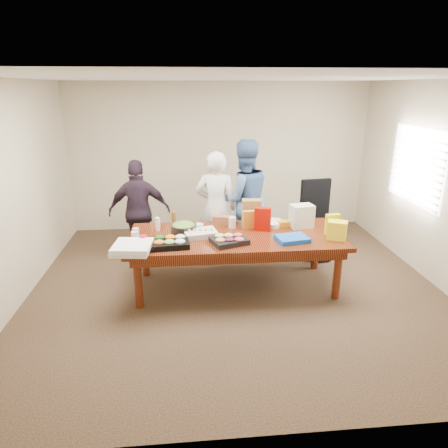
{
  "coord_description": "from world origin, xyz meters",
  "views": [
    {
      "loc": [
        -0.61,
        -4.87,
        2.6
      ],
      "look_at": [
        -0.15,
        0.1,
        0.87
      ],
      "focal_mm": 31.88,
      "sensor_mm": 36.0,
      "label": 1
    }
  ],
  "objects": [
    {
      "name": "wall_left",
      "position": [
        -2.75,
        0.0,
        1.35
      ],
      "size": [
        0.04,
        5.0,
        2.7
      ],
      "primitive_type": "cube",
      "color": "beige",
      "rests_on": "floor"
    },
    {
      "name": "grocery_bag_white",
      "position": [
        0.94,
        0.22,
        0.91
      ],
      "size": [
        0.33,
        0.26,
        0.32
      ],
      "primitive_type": "cube",
      "rotation": [
        0.0,
        0.0,
        0.16
      ],
      "color": "silver",
      "rests_on": "conference_table"
    },
    {
      "name": "plate_a",
      "position": [
        0.86,
        0.32,
        0.76
      ],
      "size": [
        0.26,
        0.26,
        0.01
      ],
      "primitive_type": "cylinder",
      "rotation": [
        0.0,
        0.0,
        -0.14
      ],
      "color": "white",
      "rests_on": "conference_table"
    },
    {
      "name": "chip_bag_yellow",
      "position": [
        1.27,
        -0.09,
        0.89
      ],
      "size": [
        0.19,
        0.1,
        0.28
      ],
      "primitive_type": "cube",
      "rotation": [
        0.0,
        0.0,
        0.14
      ],
      "color": "#E8D701",
      "rests_on": "conference_table"
    },
    {
      "name": "grocery_bag_yellow",
      "position": [
        1.26,
        -0.27,
        0.87
      ],
      "size": [
        0.29,
        0.25,
        0.24
      ],
      "primitive_type": "cube",
      "rotation": [
        0.0,
        0.0,
        -0.44
      ],
      "color": "yellow",
      "rests_on": "conference_table"
    },
    {
      "name": "wall_front",
      "position": [
        0.0,
        -2.5,
        1.35
      ],
      "size": [
        5.5,
        0.04,
        2.7
      ],
      "primitive_type": "cube",
      "color": "beige",
      "rests_on": "floor"
    },
    {
      "name": "ranch_bottle",
      "position": [
        -1.03,
        0.27,
        0.84
      ],
      "size": [
        0.07,
        0.07,
        0.18
      ],
      "primitive_type": "cylinder",
      "rotation": [
        0.0,
        0.0,
        0.27
      ],
      "color": "white",
      "rests_on": "conference_table"
    },
    {
      "name": "plate_b",
      "position": [
        0.62,
        0.52,
        0.76
      ],
      "size": [
        0.26,
        0.26,
        0.01
      ],
      "primitive_type": "cylinder",
      "rotation": [
        0.0,
        0.0,
        0.11
      ],
      "color": "white",
      "rests_on": "conference_table"
    },
    {
      "name": "sheet_cake",
      "position": [
        -0.47,
        0.01,
        0.79
      ],
      "size": [
        0.47,
        0.38,
        0.07
      ],
      "primitive_type": "cube",
      "rotation": [
        0.0,
        0.0,
        0.19
      ],
      "color": "silver",
      "rests_on": "conference_table"
    },
    {
      "name": "mustard_bottle",
      "position": [
        0.25,
        0.36,
        0.84
      ],
      "size": [
        0.07,
        0.07,
        0.18
      ],
      "primitive_type": "cylinder",
      "rotation": [
        0.0,
        0.0,
        -0.13
      ],
      "color": "#FFAA1B",
      "rests_on": "conference_table"
    },
    {
      "name": "conference_table",
      "position": [
        0.0,
        0.0,
        0.38
      ],
      "size": [
        2.8,
        1.2,
        0.75
      ],
      "primitive_type": "cube",
      "color": "#4C1C0F",
      "rests_on": "floor"
    },
    {
      "name": "mayo_jar",
      "position": [
        -0.02,
        0.29,
        0.83
      ],
      "size": [
        0.12,
        0.12,
        0.15
      ],
      "primitive_type": "cylinder",
      "rotation": [
        0.0,
        0.0,
        -0.34
      ],
      "color": "silver",
      "rests_on": "conference_table"
    },
    {
      "name": "ceiling",
      "position": [
        0.0,
        0.0,
        2.71
      ],
      "size": [
        5.5,
        5.0,
        0.02
      ],
      "primitive_type": "cube",
      "color": "white",
      "rests_on": "wall_back"
    },
    {
      "name": "clear_cup_a",
      "position": [
        -1.3,
        -0.07,
        0.81
      ],
      "size": [
        0.1,
        0.1,
        0.12
      ],
      "primitive_type": "cylinder",
      "rotation": [
        0.0,
        0.0,
        -0.13
      ],
      "color": "white",
      "rests_on": "conference_table"
    },
    {
      "name": "dip_bowl_a",
      "position": [
        0.56,
        0.24,
        0.78
      ],
      "size": [
        0.18,
        0.18,
        0.06
      ],
      "primitive_type": "cylinder",
      "rotation": [
        0.0,
        0.0,
        -0.27
      ],
      "color": "white",
      "rests_on": "conference_table"
    },
    {
      "name": "wall_back",
      "position": [
        0.0,
        2.5,
        1.35
      ],
      "size": [
        5.5,
        0.04,
        2.7
      ],
      "primitive_type": "cube",
      "color": "beige",
      "rests_on": "floor"
    },
    {
      "name": "veggie_tray",
      "position": [
        -0.85,
        -0.3,
        0.78
      ],
      "size": [
        0.49,
        0.4,
        0.07
      ],
      "primitive_type": "cube",
      "rotation": [
        0.0,
        0.0,
        0.09
      ],
      "color": "black",
      "rests_on": "conference_table"
    },
    {
      "name": "chip_bag_orange",
      "position": [
        0.2,
        0.23,
        0.88
      ],
      "size": [
        0.17,
        0.08,
        0.25
      ],
      "primitive_type": "cube",
      "rotation": [
        0.0,
        0.0,
        0.05
      ],
      "color": "orange",
      "rests_on": "conference_table"
    },
    {
      "name": "clear_cup_b",
      "position": [
        -1.3,
        0.05,
        0.81
      ],
      "size": [
        0.09,
        0.09,
        0.12
      ],
      "primitive_type": "cylinder",
      "rotation": [
        0.0,
        0.0,
        -0.07
      ],
      "color": "silver",
      "rests_on": "conference_table"
    },
    {
      "name": "red_cup",
      "position": [
        -1.18,
        -0.23,
        0.81
      ],
      "size": [
        0.09,
        0.09,
        0.12
      ],
      "primitive_type": "cylinder",
      "rotation": [
        0.0,
        0.0,
        0.05
      ],
      "color": "red",
      "rests_on": "conference_table"
    },
    {
      "name": "dressing_bottle",
      "position": [
        -0.82,
        0.47,
        0.85
      ],
      "size": [
        0.07,
        0.07,
        0.2
      ],
      "primitive_type": "cylinder",
      "rotation": [
        0.0,
        0.0,
        -0.14
      ],
      "color": "brown",
      "rests_on": "conference_table"
    },
    {
      "name": "office_chair",
      "position": [
        1.42,
        0.9,
        0.58
      ],
      "size": [
        0.66,
        0.66,
        1.16
      ],
      "primitive_type": "cube",
      "rotation": [
        0.0,
        0.0,
        0.12
      ],
      "color": "black",
      "rests_on": "floor"
    },
    {
      "name": "window_panel",
      "position": [
        2.72,
        0.6,
        1.5
      ],
      "size": [
        0.03,
        1.4,
        1.1
      ],
      "primitive_type": "cube",
      "color": "white",
      "rests_on": "wall_right"
    },
    {
      "name": "kraft_bag",
      "position": [
        0.28,
        0.45,
        0.92
      ],
      "size": [
        0.28,
        0.17,
        0.35
      ],
      "primitive_type": "cube",
      "rotation": [
        0.0,
        0.0,
        -0.08
      ],
      "color": "olive",
      "rests_on": "conference_table"
    },
    {
      "name": "dip_bowl_b",
      "position": [
        -0.49,
        0.31,
        0.78
      ],
      "size": [
        0.18,
        0.18,
        0.06
      ],
      "primitive_type": "cylinder",
      "rotation": [
        0.0,
        0.0,
        -0.23
      ],
      "color": "silver",
      "rests_on": "conference_table"
    },
    {
      "name": "pizza_box_lower",
      "position": [
        -1.3,
        -0.43,
        0.78
      ],
      "size": [
        0.49,
        0.49,
        0.05
      ],
      "primitive_type": "cube",
      "rotation": [
        0.0,
        0.0,
        -0.13
      ],
      "color": "silver",
      "rests_on": "conference_table"
    },
    {
      "name": "pizza_box_upper",
      "position": [
        -1.28,
        -0.45,
        0.83
      ],
      "size": [
        0.48,
        0.48,
        0.05
      ],
      "primitive_type": "cube",
      "rotation": [
        0.0,
        0.0,
        -0.11
      ],
      "color": "white",
      "rests_on": "pizza_box_lower"
    },
    {
      "name": "wall_right",
      "position": [
        2.75,
        0.0,
        1.35
      ],
      "size": [
        0.04,
        5.0,
        2.7
      ],
      "primitive_type": "cube",
      "color": "beige",
      "rests_on": "floor"
    },
    {
      "name": "bread_loaf",
      "position": [
        -0.12,
        0.45,
        0.81
      ],
      "size": [
        0.33,
        0.21,
        0.12
      ],
      "primitive_type": "cube",
      "rotation": [
        0.0,
        0.0,
        -0.29
      ],
      "color": "brown",
      "rests_on": "conference_table"
    },
    {
      "name": "fruit_tray",
      "position": [
        -0.12,
        -0.28,
        0.78
      ],
      "size": [
        0.51,
        0.46,
        0.06
      ],
      "primitive_type": "cube",
      "rotation": [
        0.0,
        0.0,
        0.35
      ],
      "color": "black",
      "rests_on": "conference_table"
    },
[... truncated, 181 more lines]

